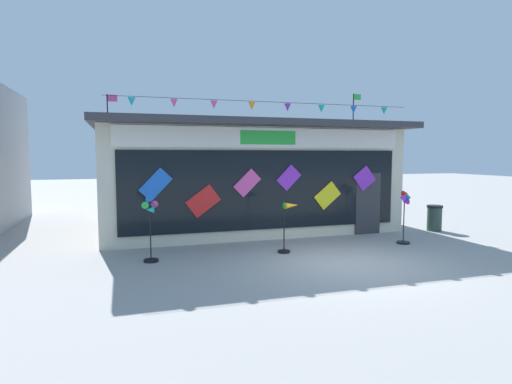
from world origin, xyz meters
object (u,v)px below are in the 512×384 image
(wind_spinner_center_left, at_px, (405,211))
(kite_shop_building, at_px, (242,176))
(wind_spinner_far_left, at_px, (150,220))
(wind_spinner_left, at_px, (289,222))
(trash_bin, at_px, (434,218))

(wind_spinner_center_left, bearing_deg, kite_shop_building, 128.61)
(wind_spinner_far_left, relative_size, wind_spinner_left, 1.20)
(trash_bin, bearing_deg, kite_shop_building, 153.07)
(kite_shop_building, distance_m, wind_spinner_far_left, 5.76)
(wind_spinner_center_left, bearing_deg, wind_spinner_far_left, 179.34)
(wind_spinner_far_left, relative_size, trash_bin, 1.83)
(kite_shop_building, height_order, wind_spinner_far_left, kite_shop_building)
(kite_shop_building, bearing_deg, trash_bin, -26.93)
(kite_shop_building, xyz_separation_m, wind_spinner_far_left, (-3.56, -4.46, -0.81))
(wind_spinner_far_left, xyz_separation_m, trash_bin, (9.55, 1.42, -0.59))
(wind_spinner_far_left, distance_m, wind_spinner_left, 3.57)
(wind_spinner_left, xyz_separation_m, trash_bin, (5.99, 1.48, -0.38))
(kite_shop_building, relative_size, wind_spinner_left, 7.52)
(wind_spinner_left, distance_m, trash_bin, 6.18)
(wind_spinner_far_left, xyz_separation_m, wind_spinner_left, (3.56, -0.07, -0.21))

